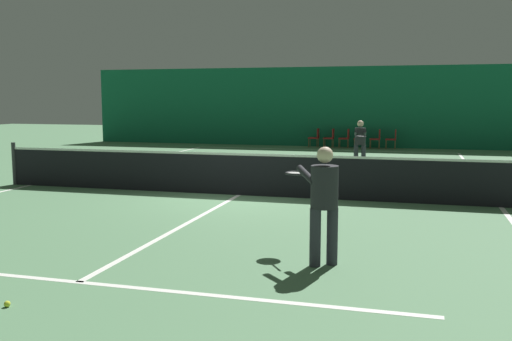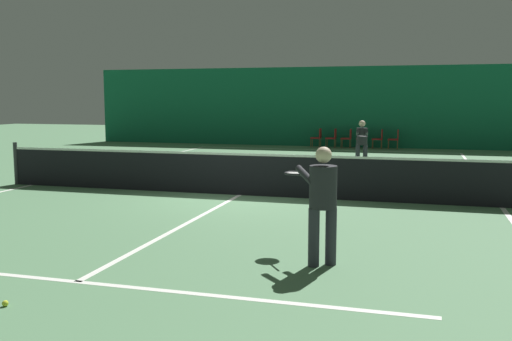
{
  "view_description": "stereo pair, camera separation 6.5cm",
  "coord_description": "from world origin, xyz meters",
  "px_view_note": "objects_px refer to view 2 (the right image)",
  "views": [
    {
      "loc": [
        3.78,
        -12.13,
        2.16
      ],
      "look_at": [
        1.07,
        -2.43,
        0.89
      ],
      "focal_mm": 40.0,
      "sensor_mm": 36.0,
      "label": 1
    },
    {
      "loc": [
        3.84,
        -12.11,
        2.16
      ],
      "look_at": [
        1.07,
        -2.43,
        0.89
      ],
      "focal_mm": 40.0,
      "sensor_mm": 36.0,
      "label": 2
    }
  ],
  "objects_px": {
    "player_far": "(362,140)",
    "tennis_ball": "(5,303)",
    "player_near": "(322,196)",
    "courtside_chair_1": "(333,137)",
    "tennis_net": "(240,173)",
    "courtside_chair_3": "(363,137)",
    "courtside_chair_4": "(379,138)",
    "courtside_chair_0": "(318,136)",
    "courtside_chair_5": "(395,138)",
    "courtside_chair_2": "(348,137)"
  },
  "relations": [
    {
      "from": "tennis_net",
      "to": "courtside_chair_3",
      "type": "height_order",
      "value": "tennis_net"
    },
    {
      "from": "courtside_chair_5",
      "to": "tennis_net",
      "type": "bearing_deg",
      "value": -12.28
    },
    {
      "from": "courtside_chair_4",
      "to": "tennis_ball",
      "type": "bearing_deg",
      "value": -6.84
    },
    {
      "from": "player_far",
      "to": "courtside_chair_1",
      "type": "relative_size",
      "value": 1.77
    },
    {
      "from": "tennis_ball",
      "to": "courtside_chair_2",
      "type": "bearing_deg",
      "value": 86.91
    },
    {
      "from": "courtside_chair_1",
      "to": "courtside_chair_3",
      "type": "relative_size",
      "value": 1.0
    },
    {
      "from": "player_far",
      "to": "tennis_ball",
      "type": "distance_m",
      "value": 13.42
    },
    {
      "from": "courtside_chair_2",
      "to": "courtside_chair_3",
      "type": "relative_size",
      "value": 1.0
    },
    {
      "from": "player_near",
      "to": "player_far",
      "type": "xyz_separation_m",
      "value": [
        -0.52,
        10.75,
        -0.04
      ]
    },
    {
      "from": "courtside_chair_2",
      "to": "courtside_chair_5",
      "type": "xyz_separation_m",
      "value": [
        2.02,
        0.0,
        0.0
      ]
    },
    {
      "from": "courtside_chair_0",
      "to": "courtside_chair_2",
      "type": "relative_size",
      "value": 1.0
    },
    {
      "from": "courtside_chair_0",
      "to": "courtside_chair_2",
      "type": "distance_m",
      "value": 1.35
    },
    {
      "from": "courtside_chair_5",
      "to": "courtside_chair_2",
      "type": "bearing_deg",
      "value": -90.0
    },
    {
      "from": "courtside_chair_3",
      "to": "tennis_ball",
      "type": "height_order",
      "value": "courtside_chair_3"
    },
    {
      "from": "courtside_chair_0",
      "to": "courtside_chair_2",
      "type": "height_order",
      "value": "same"
    },
    {
      "from": "courtside_chair_3",
      "to": "player_far",
      "type": "bearing_deg",
      "value": 4.9
    },
    {
      "from": "tennis_net",
      "to": "player_near",
      "type": "relative_size",
      "value": 7.72
    },
    {
      "from": "courtside_chair_3",
      "to": "courtside_chair_4",
      "type": "relative_size",
      "value": 1.0
    },
    {
      "from": "courtside_chair_1",
      "to": "courtside_chair_2",
      "type": "relative_size",
      "value": 1.0
    },
    {
      "from": "courtside_chair_5",
      "to": "tennis_ball",
      "type": "relative_size",
      "value": 12.73
    },
    {
      "from": "courtside_chair_4",
      "to": "tennis_ball",
      "type": "height_order",
      "value": "courtside_chair_4"
    },
    {
      "from": "courtside_chair_3",
      "to": "courtside_chair_4",
      "type": "distance_m",
      "value": 0.67
    },
    {
      "from": "courtside_chair_1",
      "to": "courtside_chair_2",
      "type": "distance_m",
      "value": 0.67
    },
    {
      "from": "courtside_chair_2",
      "to": "courtside_chair_1",
      "type": "bearing_deg",
      "value": -90.0
    },
    {
      "from": "player_near",
      "to": "tennis_ball",
      "type": "distance_m",
      "value": 3.9
    },
    {
      "from": "courtside_chair_3",
      "to": "player_near",
      "type": "bearing_deg",
      "value": 3.63
    },
    {
      "from": "courtside_chair_3",
      "to": "courtside_chair_0",
      "type": "bearing_deg",
      "value": -90.0
    },
    {
      "from": "player_far",
      "to": "courtside_chair_4",
      "type": "bearing_deg",
      "value": 173.43
    },
    {
      "from": "courtside_chair_2",
      "to": "courtside_chair_0",
      "type": "bearing_deg",
      "value": -90.0
    },
    {
      "from": "courtside_chair_3",
      "to": "tennis_ball",
      "type": "distance_m",
      "value": 20.55
    },
    {
      "from": "courtside_chair_2",
      "to": "tennis_ball",
      "type": "xyz_separation_m",
      "value": [
        -1.1,
        -20.47,
        -0.45
      ]
    },
    {
      "from": "courtside_chair_0",
      "to": "courtside_chair_5",
      "type": "height_order",
      "value": "same"
    },
    {
      "from": "player_near",
      "to": "tennis_net",
      "type": "bearing_deg",
      "value": -5.17
    },
    {
      "from": "player_near",
      "to": "courtside_chair_4",
      "type": "distance_m",
      "value": 18.06
    },
    {
      "from": "tennis_net",
      "to": "courtside_chair_0",
      "type": "height_order",
      "value": "tennis_net"
    },
    {
      "from": "player_far",
      "to": "courtside_chair_5",
      "type": "height_order",
      "value": "player_far"
    },
    {
      "from": "courtside_chair_2",
      "to": "courtside_chair_3",
      "type": "distance_m",
      "value": 0.67
    },
    {
      "from": "courtside_chair_1",
      "to": "courtside_chair_3",
      "type": "bearing_deg",
      "value": 90.0
    },
    {
      "from": "courtside_chair_1",
      "to": "courtside_chair_2",
      "type": "xyz_separation_m",
      "value": [
        0.67,
        0.0,
        0.0
      ]
    },
    {
      "from": "courtside_chair_0",
      "to": "courtside_chair_1",
      "type": "bearing_deg",
      "value": 90.0
    },
    {
      "from": "courtside_chair_0",
      "to": "courtside_chair_5",
      "type": "relative_size",
      "value": 1.0
    },
    {
      "from": "player_near",
      "to": "courtside_chair_0",
      "type": "xyz_separation_m",
      "value": [
        -3.17,
        18.05,
        -0.42
      ]
    },
    {
      "from": "courtside_chair_4",
      "to": "courtside_chair_0",
      "type": "bearing_deg",
      "value": -90.0
    },
    {
      "from": "player_near",
      "to": "courtside_chair_5",
      "type": "xyz_separation_m",
      "value": [
        0.21,
        18.05,
        -0.42
      ]
    },
    {
      "from": "courtside_chair_4",
      "to": "courtside_chair_5",
      "type": "distance_m",
      "value": 0.67
    },
    {
      "from": "player_near",
      "to": "courtside_chair_1",
      "type": "height_order",
      "value": "player_near"
    },
    {
      "from": "tennis_net",
      "to": "courtside_chair_4",
      "type": "xyz_separation_m",
      "value": [
        2.19,
        13.16,
        -0.03
      ]
    },
    {
      "from": "courtside_chair_2",
      "to": "courtside_chair_5",
      "type": "bearing_deg",
      "value": 90.0
    },
    {
      "from": "courtside_chair_0",
      "to": "courtside_chair_5",
      "type": "distance_m",
      "value": 3.37
    },
    {
      "from": "player_far",
      "to": "courtside_chair_5",
      "type": "relative_size",
      "value": 1.77
    }
  ]
}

